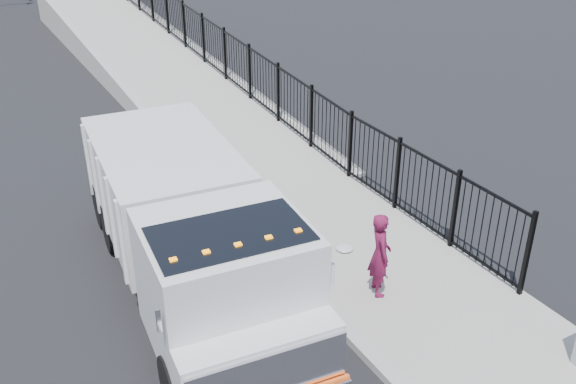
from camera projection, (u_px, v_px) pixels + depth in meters
ground at (312, 298)px, 12.66m from camera, size 120.00×120.00×0.00m
sidewalk at (456, 322)px, 11.91m from camera, size 3.55×12.00×0.12m
curb at (371, 355)px, 11.07m from camera, size 0.30×12.00×0.16m
ramp at (154, 72)px, 25.97m from camera, size 3.95×24.06×3.19m
iron_fence at (226, 71)px, 23.07m from camera, size 0.10×28.00×1.80m
truck at (191, 229)px, 11.98m from camera, size 3.26×8.28×2.77m
worker at (380, 254)px, 12.24m from camera, size 0.62×0.74×1.74m
debris at (345, 248)px, 13.96m from camera, size 0.39×0.39×0.10m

